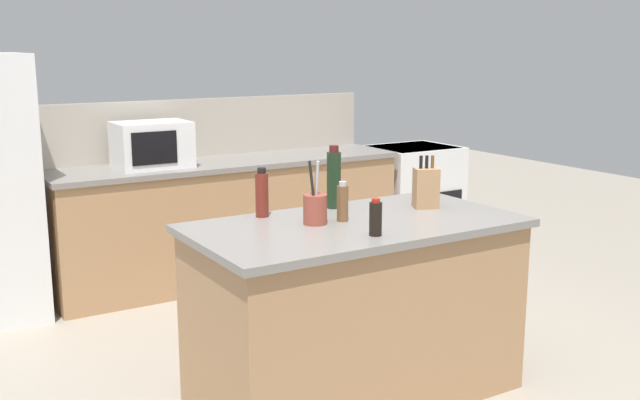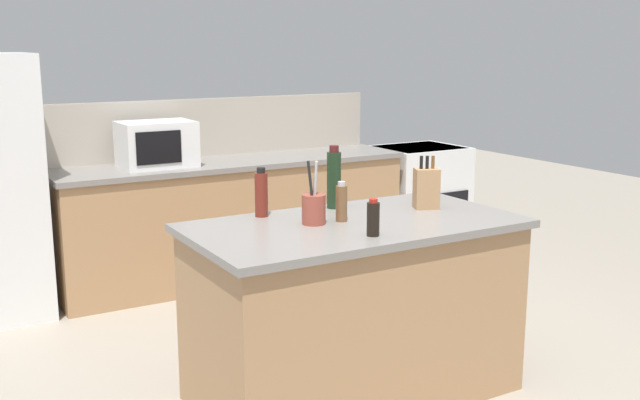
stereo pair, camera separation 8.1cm
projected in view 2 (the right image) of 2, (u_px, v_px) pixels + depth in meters
ground_plane at (353, 393)px, 3.98m from camera, size 14.00×14.00×0.00m
back_counter_run at (235, 219)px, 5.89m from camera, size 2.78×0.66×0.94m
wall_backsplash at (217, 127)px, 6.02m from camera, size 2.74×0.03×0.46m
kitchen_island at (354, 309)px, 3.88m from camera, size 1.69×0.89×0.94m
range_oven at (418, 196)px, 6.79m from camera, size 0.76×0.65×0.92m
microwave at (157, 144)px, 5.46m from camera, size 0.53×0.39×0.33m
knife_block at (426, 188)px, 4.08m from camera, size 0.16×0.14×0.29m
utensil_crock at (314, 208)px, 3.73m from camera, size 0.12×0.12×0.32m
wine_bottle at (334, 179)px, 4.08m from camera, size 0.08×0.08×0.35m
vinegar_bottle at (261, 194)px, 3.88m from camera, size 0.07×0.07×0.26m
pepper_grinder at (341, 203)px, 3.79m from camera, size 0.06×0.06×0.20m
soy_sauce_bottle at (373, 218)px, 3.50m from camera, size 0.06×0.06×0.18m
spice_jar_paprika at (422, 191)px, 4.31m from camera, size 0.06×0.06×0.11m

